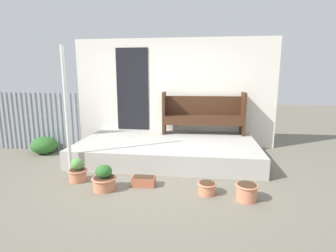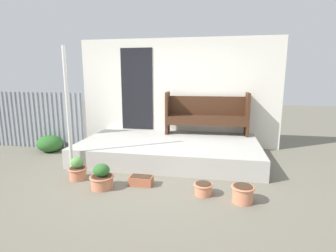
{
  "view_description": "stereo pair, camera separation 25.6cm",
  "coord_description": "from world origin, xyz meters",
  "px_view_note": "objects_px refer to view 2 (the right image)",
  "views": [
    {
      "loc": [
        0.84,
        -4.27,
        1.74
      ],
      "look_at": [
        0.23,
        0.37,
        0.82
      ],
      "focal_mm": 28.0,
      "sensor_mm": 36.0,
      "label": 1
    },
    {
      "loc": [
        1.09,
        -4.23,
        1.74
      ],
      "look_at": [
        0.23,
        0.37,
        0.82
      ],
      "focal_mm": 28.0,
      "sensor_mm": 36.0,
      "label": 2
    }
  ],
  "objects_px": {
    "flower_pot_left": "(78,169)",
    "flower_pot_right": "(203,188)",
    "flower_pot_far_right": "(243,193)",
    "flower_pot_middle": "(102,178)",
    "support_post": "(68,112)",
    "planter_box_rect": "(141,180)",
    "shrub_by_fence": "(50,144)",
    "bench": "(207,113)"
  },
  "relations": [
    {
      "from": "flower_pot_right",
      "to": "planter_box_rect",
      "type": "relative_size",
      "value": 0.79
    },
    {
      "from": "flower_pot_far_right",
      "to": "flower_pot_middle",
      "type": "bearing_deg",
      "value": 178.04
    },
    {
      "from": "bench",
      "to": "flower_pot_right",
      "type": "distance_m",
      "value": 2.57
    },
    {
      "from": "support_post",
      "to": "flower_pot_far_right",
      "type": "relative_size",
      "value": 6.87
    },
    {
      "from": "flower_pot_left",
      "to": "shrub_by_fence",
      "type": "distance_m",
      "value": 2.02
    },
    {
      "from": "bench",
      "to": "flower_pot_right",
      "type": "height_order",
      "value": "bench"
    },
    {
      "from": "flower_pot_left",
      "to": "flower_pot_far_right",
      "type": "bearing_deg",
      "value": -7.08
    },
    {
      "from": "bench",
      "to": "planter_box_rect",
      "type": "height_order",
      "value": "bench"
    },
    {
      "from": "shrub_by_fence",
      "to": "bench",
      "type": "bearing_deg",
      "value": 13.75
    },
    {
      "from": "flower_pot_right",
      "to": "bench",
      "type": "bearing_deg",
      "value": 91.75
    },
    {
      "from": "bench",
      "to": "flower_pot_far_right",
      "type": "height_order",
      "value": "bench"
    },
    {
      "from": "support_post",
      "to": "flower_pot_far_right",
      "type": "distance_m",
      "value": 3.16
    },
    {
      "from": "support_post",
      "to": "flower_pot_left",
      "type": "xyz_separation_m",
      "value": [
        0.28,
        -0.29,
        -0.94
      ]
    },
    {
      "from": "flower_pot_left",
      "to": "support_post",
      "type": "bearing_deg",
      "value": 133.64
    },
    {
      "from": "flower_pot_middle",
      "to": "shrub_by_fence",
      "type": "distance_m",
      "value": 2.6
    },
    {
      "from": "support_post",
      "to": "flower_pot_middle",
      "type": "relative_size",
      "value": 5.67
    },
    {
      "from": "support_post",
      "to": "flower_pot_left",
      "type": "bearing_deg",
      "value": -46.36
    },
    {
      "from": "flower_pot_left",
      "to": "flower_pot_right",
      "type": "relative_size",
      "value": 1.37
    },
    {
      "from": "flower_pot_far_right",
      "to": "planter_box_rect",
      "type": "distance_m",
      "value": 1.58
    },
    {
      "from": "flower_pot_middle",
      "to": "shrub_by_fence",
      "type": "bearing_deg",
      "value": 140.97
    },
    {
      "from": "flower_pot_right",
      "to": "planter_box_rect",
      "type": "xyz_separation_m",
      "value": [
        -1.0,
        0.18,
        -0.03
      ]
    },
    {
      "from": "flower_pot_right",
      "to": "support_post",
      "type": "bearing_deg",
      "value": 168.3
    },
    {
      "from": "flower_pot_right",
      "to": "flower_pot_left",
      "type": "bearing_deg",
      "value": 174.43
    },
    {
      "from": "planter_box_rect",
      "to": "flower_pot_middle",
      "type": "bearing_deg",
      "value": -158.0
    },
    {
      "from": "support_post",
      "to": "flower_pot_middle",
      "type": "distance_m",
      "value": 1.37
    },
    {
      "from": "flower_pot_left",
      "to": "planter_box_rect",
      "type": "distance_m",
      "value": 1.13
    },
    {
      "from": "flower_pot_left",
      "to": "shrub_by_fence",
      "type": "bearing_deg",
      "value": 136.75
    },
    {
      "from": "flower_pot_left",
      "to": "flower_pot_middle",
      "type": "height_order",
      "value": "flower_pot_left"
    },
    {
      "from": "bench",
      "to": "flower_pot_far_right",
      "type": "xyz_separation_m",
      "value": [
        0.62,
        -2.57,
        -0.74
      ]
    },
    {
      "from": "flower_pot_right",
      "to": "flower_pot_middle",
      "type": "bearing_deg",
      "value": -178.07
    },
    {
      "from": "flower_pot_far_right",
      "to": "planter_box_rect",
      "type": "relative_size",
      "value": 0.88
    },
    {
      "from": "flower_pot_middle",
      "to": "flower_pot_right",
      "type": "xyz_separation_m",
      "value": [
        1.56,
        0.05,
        -0.07
      ]
    },
    {
      "from": "support_post",
      "to": "planter_box_rect",
      "type": "distance_m",
      "value": 1.77
    },
    {
      "from": "flower_pot_left",
      "to": "flower_pot_middle",
      "type": "bearing_deg",
      "value": -25.03
    },
    {
      "from": "bench",
      "to": "flower_pot_middle",
      "type": "relative_size",
      "value": 4.84
    },
    {
      "from": "shrub_by_fence",
      "to": "flower_pot_left",
      "type": "bearing_deg",
      "value": -43.25
    },
    {
      "from": "planter_box_rect",
      "to": "flower_pot_far_right",
      "type": "bearing_deg",
      "value": -11.01
    },
    {
      "from": "flower_pot_left",
      "to": "shrub_by_fence",
      "type": "height_order",
      "value": "flower_pot_left"
    },
    {
      "from": "support_post",
      "to": "flower_pot_left",
      "type": "distance_m",
      "value": 1.02
    },
    {
      "from": "shrub_by_fence",
      "to": "planter_box_rect",
      "type": "bearing_deg",
      "value": -28.6
    },
    {
      "from": "flower_pot_left",
      "to": "shrub_by_fence",
      "type": "xyz_separation_m",
      "value": [
        -1.47,
        1.38,
        0.02
      ]
    },
    {
      "from": "flower_pot_middle",
      "to": "planter_box_rect",
      "type": "bearing_deg",
      "value": 22.0
    }
  ]
}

